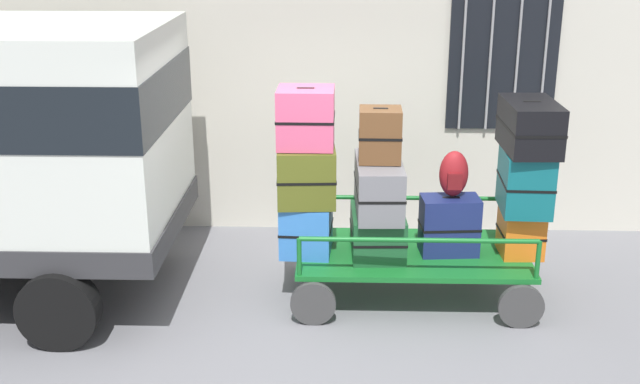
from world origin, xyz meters
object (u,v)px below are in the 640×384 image
object	(u,v)px
suitcase_left_bottom	(306,227)
suitcase_midright_top	(530,126)
suitcase_midleft_middle	(379,187)
luggage_cart	(412,259)
suitcase_midleft_top	(380,135)
suitcase_midright_bottom	(521,232)
backpack	(454,174)
suitcase_center_bottom	(449,225)
suitcase_midright_middle	(525,181)
suitcase_midleft_bottom	(378,232)
suitcase_left_top	(306,118)
suitcase_left_middle	(306,174)

from	to	relation	value
suitcase_left_bottom	suitcase_midright_top	size ratio (longest dim) A/B	0.69
suitcase_midleft_middle	suitcase_midright_top	bearing A→B (deg)	1.11
luggage_cart	suitcase_midleft_top	distance (m)	1.29
suitcase_midleft_middle	suitcase_midright_bottom	size ratio (longest dim) A/B	2.06
luggage_cart	backpack	xyz separation A→B (m)	(0.36, 0.01, 0.87)
suitcase_center_bottom	suitcase_midright_middle	bearing A→B (deg)	-0.06
suitcase_midright_middle	suitcase_midright_bottom	bearing A→B (deg)	-90.00
suitcase_midleft_middle	suitcase_center_bottom	size ratio (longest dim) A/B	1.60
suitcase_midright_bottom	suitcase_midright_top	xyz separation A→B (m)	(-0.00, 0.02, 1.03)
luggage_cart	suitcase_midleft_bottom	distance (m)	0.45
luggage_cart	suitcase_midleft_middle	world-z (taller)	suitcase_midleft_middle
suitcase_midleft_middle	suitcase_midright_top	distance (m)	1.48
suitcase_midright_bottom	backpack	world-z (taller)	backpack
luggage_cart	suitcase_midleft_bottom	size ratio (longest dim) A/B	3.09
suitcase_midleft_bottom	backpack	size ratio (longest dim) A/B	1.68
suitcase_midleft_bottom	suitcase_midright_bottom	world-z (taller)	suitcase_midright_bottom
suitcase_left_bottom	suitcase_center_bottom	size ratio (longest dim) A/B	0.96
suitcase_midleft_middle	suitcase_center_bottom	bearing A→B (deg)	0.98
luggage_cart	suitcase_midleft_middle	size ratio (longest dim) A/B	2.47
suitcase_left_bottom	suitcase_midleft_bottom	world-z (taller)	suitcase_left_bottom
backpack	luggage_cart	bearing A→B (deg)	-177.96
suitcase_midright_bottom	luggage_cart	bearing A→B (deg)	179.29
suitcase_left_top	suitcase_midright_top	distance (m)	2.05
luggage_cart	suitcase_left_bottom	distance (m)	1.07
suitcase_left_middle	suitcase_midleft_top	size ratio (longest dim) A/B	1.24
suitcase_left_top	suitcase_midright_top	bearing A→B (deg)	0.32
suitcase_midleft_bottom	suitcase_midright_top	world-z (taller)	suitcase_midright_top
suitcase_midright_top	suitcase_midleft_top	bearing A→B (deg)	-179.15
suitcase_midleft_bottom	suitcase_midleft_top	size ratio (longest dim) A/B	1.48
suitcase_midright_top	suitcase_midleft_bottom	bearing A→B (deg)	-178.59
suitcase_left_middle	luggage_cart	bearing A→B (deg)	0.13
suitcase_midleft_middle	suitcase_midleft_top	world-z (taller)	suitcase_midleft_top
luggage_cart	suitcase_midright_bottom	xyz separation A→B (m)	(1.02, -0.01, 0.30)
suitcase_center_bottom	luggage_cart	bearing A→B (deg)	178.11
suitcase_center_bottom	suitcase_midright_middle	xyz separation A→B (m)	(0.68, -0.00, 0.45)
suitcase_left_middle	suitcase_midright_top	size ratio (longest dim) A/B	0.77
suitcase_midleft_bottom	suitcase_midleft_middle	xyz separation A→B (m)	(0.00, 0.01, 0.46)
suitcase_left_bottom	suitcase_midright_bottom	world-z (taller)	suitcase_left_bottom
suitcase_center_bottom	suitcase_midright_middle	distance (m)	0.82
suitcase_midleft_top	suitcase_midright_bottom	size ratio (longest dim) A/B	1.11
suitcase_midleft_top	suitcase_left_bottom	bearing A→B (deg)	-179.68
suitcase_left_bottom	suitcase_midleft_bottom	bearing A→B (deg)	-0.81
suitcase_midleft_top	suitcase_midright_middle	size ratio (longest dim) A/B	0.75
suitcase_midleft_bottom	suitcase_midright_top	distance (m)	1.72
suitcase_midleft_top	suitcase_midleft_bottom	bearing A→B (deg)	-90.00
suitcase_midleft_top	suitcase_midright_top	size ratio (longest dim) A/B	0.62
luggage_cart	suitcase_center_bottom	bearing A→B (deg)	-1.89
suitcase_left_middle	suitcase_center_bottom	xyz separation A→B (m)	(1.36, -0.01, -0.49)
luggage_cart	suitcase_left_bottom	world-z (taller)	suitcase_left_bottom
suitcase_left_bottom	suitcase_midleft_bottom	size ratio (longest dim) A/B	0.75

